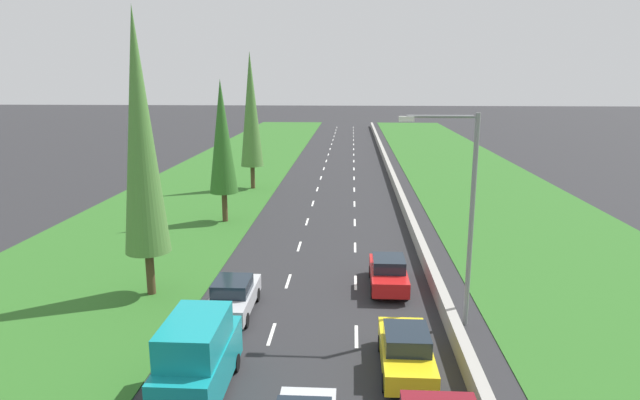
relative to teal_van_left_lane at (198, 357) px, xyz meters
name	(u,v)px	position (x,y,z in m)	size (l,w,h in m)	color
ground_plane	(338,173)	(3.49, 43.54, -1.40)	(300.00, 300.00, 0.00)	#28282B
grass_verge_left	(226,172)	(-9.16, 43.54, -1.38)	(14.00, 140.00, 0.04)	#2D6623
grass_verge_right	(469,174)	(17.84, 43.54, -1.38)	(14.00, 140.00, 0.04)	#2D6623
median_barrier	(390,170)	(9.19, 43.54, -0.97)	(0.44, 120.00, 0.85)	#9E9B93
lane_markings	(338,173)	(3.49, 43.54, -1.39)	(3.64, 116.00, 0.01)	white
teal_van_left_lane	(198,357)	(0.00, 0.00, 0.00)	(1.96, 4.90, 2.82)	teal
yellow_sedan_right_lane	(406,350)	(6.99, 1.95, -0.59)	(1.82, 4.50, 1.64)	yellow
silver_sedan_left_lane	(233,296)	(-0.25, 6.48, -0.59)	(1.82, 4.50, 1.64)	silver
red_sedan_right_lane	(388,273)	(6.86, 9.94, -0.59)	(1.82, 4.50, 1.64)	red
poplar_tree_second	(140,134)	(-4.72, 8.44, 6.42)	(2.14, 2.14, 13.52)	#4C3823
poplar_tree_third	(222,137)	(-4.27, 22.27, 4.79)	(2.06, 2.06, 10.29)	#4C3823
poplar_tree_fourth	(251,110)	(-4.42, 34.53, 6.02)	(2.12, 2.12, 12.74)	#4C3823
street_light_mast	(464,206)	(9.56, 5.95, 3.83)	(3.20, 0.28, 9.00)	gray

